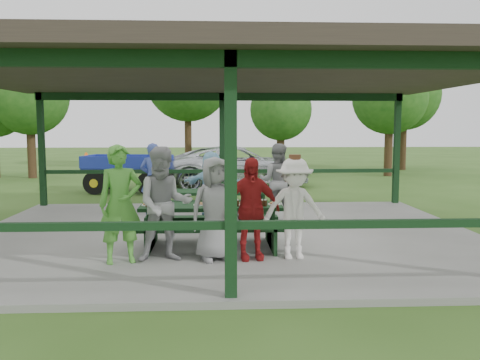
{
  "coord_description": "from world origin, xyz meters",
  "views": [
    {
      "loc": [
        -0.18,
        -9.93,
        2.2
      ],
      "look_at": [
        0.28,
        -0.3,
        1.19
      ],
      "focal_mm": 38.0,
      "sensor_mm": 36.0,
      "label": 1
    }
  ],
  "objects": [
    {
      "name": "farm_trailer",
      "position": [
        -3.13,
        7.31,
        0.66
      ],
      "size": [
        3.87,
        2.0,
        1.34
      ],
      "rotation": [
        0.0,
        0.0,
        -0.14
      ],
      "color": "navy",
      "rests_on": "ground"
    },
    {
      "name": "spectator_lblue",
      "position": [
        -0.27,
        1.7,
        0.88
      ],
      "size": [
        1.51,
        0.85,
        1.55
      ],
      "primitive_type": "imported",
      "rotation": [
        0.0,
        0.0,
        2.85
      ],
      "color": "#94CAE5",
      "rests_on": "concrete_slab"
    },
    {
      "name": "ground",
      "position": [
        0.0,
        0.0,
        0.0
      ],
      "size": [
        90.0,
        90.0,
        0.0
      ],
      "primitive_type": "plane",
      "color": "#32571B",
      "rests_on": "ground"
    },
    {
      "name": "contestant_green",
      "position": [
        -1.65,
        -2.13,
        1.02
      ],
      "size": [
        0.77,
        0.62,
        1.83
      ],
      "primitive_type": "imported",
      "rotation": [
        0.0,
        0.0,
        0.31
      ],
      "color": "#4D9D35",
      "rests_on": "concrete_slab"
    },
    {
      "name": "tree_mid",
      "position": [
        2.8,
        13.19,
        2.95
      ],
      "size": [
        2.8,
        2.8,
        4.37
      ],
      "color": "#372116",
      "rests_on": "ground"
    },
    {
      "name": "contestant_grey_left",
      "position": [
        -0.98,
        -2.06,
        1.0
      ],
      "size": [
        0.96,
        0.8,
        1.8
      ],
      "primitive_type": "imported",
      "rotation": [
        0.0,
        0.0,
        0.15
      ],
      "color": "#9A9A9D",
      "rests_on": "concrete_slab"
    },
    {
      "name": "concrete_slab",
      "position": [
        0.0,
        0.0,
        0.05
      ],
      "size": [
        10.0,
        8.0,
        0.1
      ],
      "primitive_type": "cube",
      "color": "slate",
      "rests_on": "ground"
    },
    {
      "name": "contestant_red",
      "position": [
        0.36,
        -2.02,
        0.91
      ],
      "size": [
        1.0,
        0.54,
        1.63
      ],
      "primitive_type": "imported",
      "rotation": [
        0.0,
        0.0,
        0.15
      ],
      "color": "maroon",
      "rests_on": "concrete_slab"
    },
    {
      "name": "contestant_grey_mid",
      "position": [
        -0.19,
        -2.04,
        0.92
      ],
      "size": [
        0.93,
        0.75,
        1.64
      ],
      "primitive_type": "imported",
      "rotation": [
        0.0,
        0.0,
        0.33
      ],
      "color": "gray",
      "rests_on": "concrete_slab"
    },
    {
      "name": "spectator_grey",
      "position": [
        1.22,
        1.53,
        0.96
      ],
      "size": [
        0.98,
        0.85,
        1.73
      ],
      "primitive_type": "imported",
      "rotation": [
        0.0,
        0.0,
        2.87
      ],
      "color": "gray",
      "rests_on": "concrete_slab"
    },
    {
      "name": "spectator_blue",
      "position": [
        -1.68,
        2.26,
        0.96
      ],
      "size": [
        0.65,
        0.45,
        1.72
      ],
      "primitive_type": "imported",
      "rotation": [
        0.0,
        0.0,
        3.08
      ],
      "color": "#3B4D9A",
      "rests_on": "concrete_slab"
    },
    {
      "name": "contestant_white_fedora",
      "position": [
        1.07,
        -2.01,
        0.91
      ],
      "size": [
        1.06,
        0.64,
        1.67
      ],
      "rotation": [
        0.0,
        0.0,
        0.04
      ],
      "color": "white",
      "rests_on": "concrete_slab"
    },
    {
      "name": "picnic_table_near",
      "position": [
        -0.26,
        -1.2,
        0.57
      ],
      "size": [
        2.45,
        1.39,
        0.75
      ],
      "color": "black",
      "rests_on": "concrete_slab"
    },
    {
      "name": "picnic_table_far",
      "position": [
        -0.22,
        0.8,
        0.57
      ],
      "size": [
        2.42,
        1.39,
        0.75
      ],
      "color": "black",
      "rests_on": "concrete_slab"
    },
    {
      "name": "tree_far_left",
      "position": [
        -8.07,
        12.27,
        3.48
      ],
      "size": [
        3.29,
        3.29,
        5.14
      ],
      "color": "#372116",
      "rests_on": "ground"
    },
    {
      "name": "pavilion_structure",
      "position": [
        0.0,
        0.0,
        3.17
      ],
      "size": [
        10.6,
        8.6,
        3.24
      ],
      "color": "black",
      "rests_on": "concrete_slab"
    },
    {
      "name": "tree_far_right",
      "position": [
        9.41,
        15.64,
        3.8
      ],
      "size": [
        3.59,
        3.59,
        5.62
      ],
      "color": "#372116",
      "rests_on": "ground"
    },
    {
      "name": "tree_left",
      "position": [
        -1.6,
        16.73,
        4.63
      ],
      "size": [
        4.37,
        4.37,
        6.83
      ],
      "color": "#372116",
      "rests_on": "ground"
    },
    {
      "name": "pickup_truck",
      "position": [
        0.63,
        8.49,
        0.75
      ],
      "size": [
        5.74,
        3.34,
        1.5
      ],
      "primitive_type": "imported",
      "rotation": [
        0.0,
        0.0,
        1.73
      ],
      "color": "silver",
      "rests_on": "ground"
    },
    {
      "name": "tree_right",
      "position": [
        7.56,
        12.44,
        3.5
      ],
      "size": [
        3.31,
        3.31,
        5.17
      ],
      "color": "#372116",
      "rests_on": "ground"
    },
    {
      "name": "table_setting",
      "position": [
        -0.11,
        -1.16,
        0.88
      ],
      "size": [
        2.41,
        0.45,
        0.1
      ],
      "color": "white",
      "rests_on": "picnic_table_near"
    }
  ]
}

